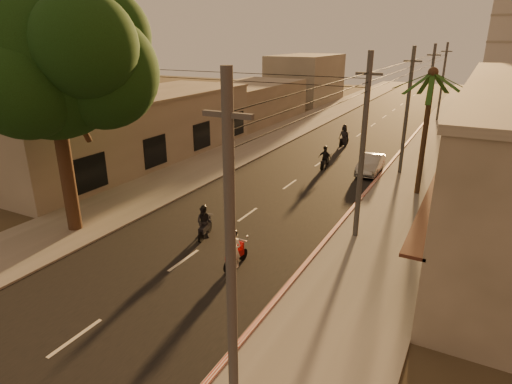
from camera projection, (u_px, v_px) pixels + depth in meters
ground at (155, 281)px, 17.70m from camera, size 160.00×160.00×0.00m
road at (320, 163)px, 34.32m from camera, size 10.00×140.00×0.02m
sidewalk_right at (418, 176)px, 31.01m from camera, size 5.00×140.00×0.12m
sidewalk_left at (239, 151)px, 37.59m from camera, size 5.00×140.00×0.12m
curb_stripe at (368, 191)px, 27.89m from camera, size 0.20×60.00×0.20m
left_building at (132, 128)px, 34.58m from camera, size 8.20×24.20×5.20m
broadleaf_tree at (58, 62)px, 19.49m from camera, size 9.60×8.70×12.10m
palm_tree at (432, 80)px, 25.04m from camera, size 5.00×5.00×8.20m
utility_poles at (410, 83)px, 29.37m from camera, size 1.20×48.26×9.00m
filler_left_near at (250, 102)px, 51.35m from camera, size 8.00×14.00×4.40m
filler_left_far at (306, 79)px, 65.87m from camera, size 8.00×14.00×7.00m
scooter_red at (235, 251)px, 18.60m from camera, size 0.69×1.81×1.78m
scooter_mid_a at (204, 223)px, 21.34m from camera, size 1.10×1.75×1.75m
scooter_mid_b at (325, 158)px, 32.66m from camera, size 0.99×1.82×1.78m
scooter_far_a at (344, 136)px, 39.53m from camera, size 1.04×2.02×2.00m
parked_car at (370, 164)px, 31.60m from camera, size 1.75×4.26×1.37m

